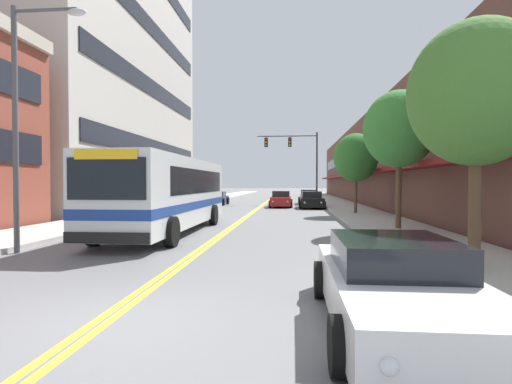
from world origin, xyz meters
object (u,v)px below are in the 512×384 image
at_px(city_bus, 169,191).
at_px(car_beige_parked_left_mid, 201,202).
at_px(car_red_moving_lead, 281,200).
at_px(street_lamp_left_near, 26,105).
at_px(street_tree_right_near, 476,94).
at_px(street_tree_right_far, 356,158).
at_px(car_black_parked_right_far, 312,200).
at_px(street_tree_right_mid, 399,129).
at_px(car_silver_parked_right_mid, 309,197).
at_px(traffic_signal_mast, 297,153).
at_px(car_navy_parked_left_near, 217,198).
at_px(car_white_parked_right_foreground, 395,286).

relative_size(city_bus, car_beige_parked_left_mid, 2.31).
height_order(car_red_moving_lead, street_lamp_left_near, street_lamp_left_near).
height_order(street_tree_right_near, street_tree_right_far, street_tree_right_near).
xyz_separation_m(car_black_parked_right_far, street_tree_right_mid, (2.91, -15.93, 3.70)).
relative_size(car_silver_parked_right_mid, street_tree_right_mid, 0.82).
xyz_separation_m(car_beige_parked_left_mid, car_black_parked_right_far, (8.72, 2.74, 0.06)).
relative_size(street_lamp_left_near, street_tree_right_near, 1.33).
xyz_separation_m(car_silver_parked_right_mid, traffic_signal_mast, (-1.16, -0.27, 4.36)).
height_order(car_navy_parked_left_near, car_beige_parked_left_mid, car_navy_parked_left_near).
distance_m(city_bus, car_white_parked_right_foreground, 12.63).
bearing_deg(car_navy_parked_left_near, car_red_moving_lead, -24.68).
bearing_deg(street_tree_right_near, car_red_moving_lead, 100.98).
bearing_deg(car_black_parked_right_far, car_red_moving_lead, 148.74).
bearing_deg(car_beige_parked_left_mid, car_navy_parked_left_near, 91.07).
xyz_separation_m(street_tree_right_near, street_tree_right_far, (0.06, 17.04, -0.31)).
bearing_deg(car_black_parked_right_far, street_tree_right_mid, -79.66).
distance_m(city_bus, car_silver_parked_right_mid, 24.41).
relative_size(traffic_signal_mast, street_lamp_left_near, 0.98).
bearing_deg(car_beige_parked_left_mid, car_black_parked_right_far, 17.44).
distance_m(car_white_parked_right_foreground, street_tree_right_far, 20.78).
height_order(car_red_moving_lead, street_tree_right_mid, street_tree_right_mid).
bearing_deg(traffic_signal_mast, car_silver_parked_right_mid, 13.24).
distance_m(street_tree_right_mid, street_tree_right_far, 8.83).
xyz_separation_m(traffic_signal_mast, street_tree_right_far, (3.62, -13.42, -1.31)).
bearing_deg(traffic_signal_mast, street_lamp_left_near, -106.08).
bearing_deg(car_navy_parked_left_near, street_tree_right_mid, -60.01).
xyz_separation_m(car_white_parked_right_foreground, car_red_moving_lead, (-2.46, 29.07, 0.04)).
bearing_deg(car_red_moving_lead, car_navy_parked_left_near, 155.32).
xyz_separation_m(street_tree_right_mid, street_tree_right_far, (-0.42, 8.80, -0.63)).
bearing_deg(street_tree_right_far, car_red_moving_lead, 120.20).
bearing_deg(car_navy_parked_left_near, street_tree_right_far, -45.60).
bearing_deg(street_tree_right_near, car_navy_parked_left_near, 111.49).
relative_size(car_beige_parked_left_mid, car_black_parked_right_far, 1.09).
height_order(car_silver_parked_right_mid, car_black_parked_right_far, car_silver_parked_right_mid).
xyz_separation_m(car_navy_parked_left_near, traffic_signal_mast, (7.71, 1.85, 4.42)).
bearing_deg(street_tree_right_mid, street_lamp_left_near, -152.74).
distance_m(car_silver_parked_right_mid, street_tree_right_far, 14.25).
relative_size(car_red_moving_lead, street_tree_right_mid, 0.83).
height_order(street_lamp_left_near, street_tree_right_far, street_lamp_left_near).
xyz_separation_m(car_black_parked_right_far, street_tree_right_near, (2.42, -24.17, 3.38)).
xyz_separation_m(city_bus, car_black_parked_right_far, (6.79, 16.84, -1.09)).
relative_size(city_bus, street_tree_right_far, 2.21).
xyz_separation_m(car_black_parked_right_far, street_tree_right_far, (2.48, -7.12, 3.07)).
height_order(traffic_signal_mast, street_lamp_left_near, street_lamp_left_near).
bearing_deg(street_tree_right_near, city_bus, 141.50).
distance_m(car_red_moving_lead, traffic_signal_mast, 6.61).
bearing_deg(street_tree_right_far, car_black_parked_right_far, 109.20).
bearing_deg(street_tree_right_far, car_navy_parked_left_near, 134.40).
bearing_deg(street_lamp_left_near, traffic_signal_mast, 73.92).
distance_m(car_navy_parked_left_near, street_tree_right_far, 16.49).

